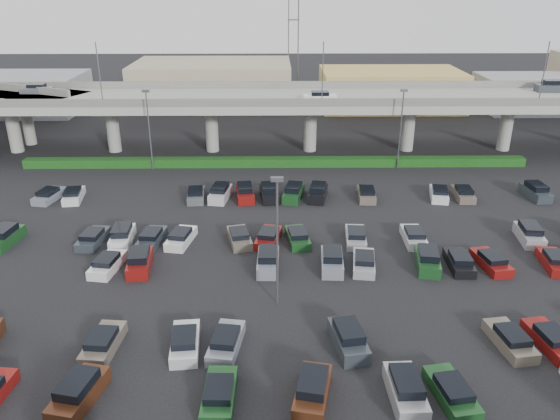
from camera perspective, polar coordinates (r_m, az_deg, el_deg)
name	(u,v)px	position (r m, az deg, el deg)	size (l,w,h in m)	color
ground	(277,254)	(49.53, -0.35, -4.66)	(280.00, 280.00, 0.00)	black
overpass	(274,103)	(77.50, -0.66, 11.16)	(150.00, 13.00, 15.80)	#9B9B92
hedge	(275,162)	(72.40, -0.49, 5.02)	(66.00, 1.60, 1.10)	#103710
parked_cars	(295,268)	(46.05, 1.59, -6.10)	(63.09, 36.69, 1.67)	black
light_poles	(230,182)	(48.96, -5.23, 2.90)	(66.90, 48.38, 10.30)	#515156
distant_buildings	(339,86)	(108.10, 6.15, 12.75)	(138.00, 24.00, 9.00)	gray
comm_tower	(294,17)	(118.09, 1.43, 19.55)	(2.40, 2.40, 30.00)	#515156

